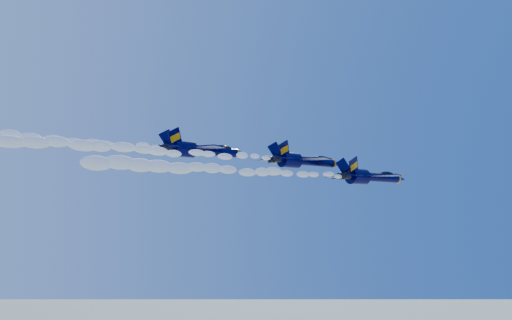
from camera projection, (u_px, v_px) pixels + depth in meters
jet_lead at (371, 177)px, 95.36m from camera, size 16.72×13.71×6.21m
smoke_trail_jet_lead at (234, 170)px, 77.29m from camera, size 43.07×1.86×1.68m
jet_second at (304, 161)px, 91.62m from camera, size 15.74×12.91×5.85m
smoke_trail_jet_second at (147, 150)px, 73.81m from camera, size 43.07×1.75×1.58m
jet_third at (201, 150)px, 93.71m from camera, size 17.17×14.09×6.38m
smoke_trail_jet_third at (19, 137)px, 75.52m from camera, size 43.07×1.91×1.72m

